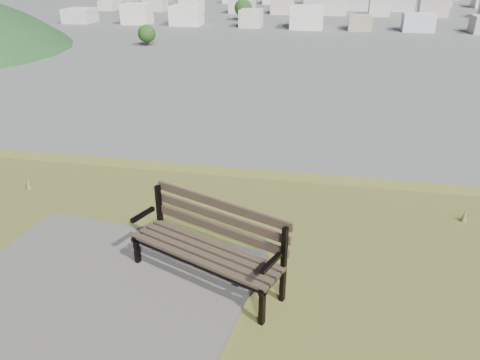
# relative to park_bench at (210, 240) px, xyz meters

# --- Properties ---
(park_bench) EXTENTS (1.79, 1.16, 0.90)m
(park_bench) POSITION_rel_park_bench_xyz_m (0.00, 0.00, 0.00)
(park_bench) COLOR #403525
(park_bench) RESTS_ON hilltop_mesa
(gravel_patch) EXTENTS (3.56, 4.67, 0.09)m
(gravel_patch) POSITION_rel_park_bench_xyz_m (-1.22, -1.42, -0.47)
(gravel_patch) COLOR #5A564E
(gravel_patch) RESTS_ON hilltop_mesa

